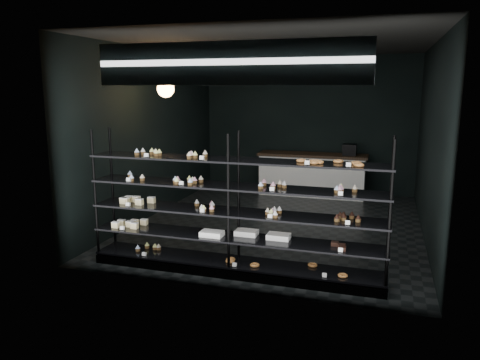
# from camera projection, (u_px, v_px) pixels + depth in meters

# --- Properties ---
(room) EXTENTS (5.01, 6.01, 3.20)m
(room) POSITION_uv_depth(u_px,v_px,m) (280.00, 137.00, 8.32)
(room) COLOR black
(room) RESTS_ON ground
(display_shelf) EXTENTS (4.00, 0.50, 1.91)m
(display_shelf) POSITION_uv_depth(u_px,v_px,m) (232.00, 228.00, 6.25)
(display_shelf) COLOR black
(display_shelf) RESTS_ON room
(signage) EXTENTS (3.30, 0.05, 0.50)m
(signage) POSITION_uv_depth(u_px,v_px,m) (226.00, 63.00, 5.36)
(signage) COLOR #0D1241
(signage) RESTS_ON room
(pendant_lamp) EXTENTS (0.28, 0.28, 0.87)m
(pendant_lamp) POSITION_uv_depth(u_px,v_px,m) (166.00, 89.00, 7.87)
(pendant_lamp) COLOR black
(pendant_lamp) RESTS_ON room
(service_counter) EXTENTS (2.48, 0.65, 1.23)m
(service_counter) POSITION_uv_depth(u_px,v_px,m) (312.00, 174.00, 10.81)
(service_counter) COLOR white
(service_counter) RESTS_ON room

